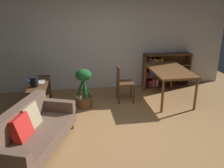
{
  "coord_description": "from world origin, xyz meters",
  "views": [
    {
      "loc": [
        -0.86,
        -3.66,
        2.39
      ],
      "look_at": [
        -0.12,
        0.85,
        0.74
      ],
      "focal_mm": 38.25,
      "sensor_mm": 36.0,
      "label": 1
    }
  ],
  "objects": [
    {
      "name": "ground_plane",
      "position": [
        0.0,
        0.0,
        0.0
      ],
      "size": [
        8.16,
        8.16,
        0.0
      ],
      "primitive_type": "plane",
      "color": "#9E7042"
    },
    {
      "name": "bookshelf",
      "position": [
        1.6,
        2.52,
        0.47
      ],
      "size": [
        1.33,
        0.31,
        0.95
      ],
      "color": "#56351E",
      "rests_on": "ground_plane"
    },
    {
      "name": "fabric_couch",
      "position": [
        -1.62,
        -0.11,
        0.37
      ],
      "size": [
        1.35,
        1.92,
        0.75
      ],
      "color": "olive",
      "rests_on": "ground_plane"
    },
    {
      "name": "back_wall_panel",
      "position": [
        0.0,
        2.7,
        1.35
      ],
      "size": [
        6.8,
        0.1,
        2.7
      ],
      "primitive_type": "cube",
      "color": "silver",
      "rests_on": "ground_plane"
    },
    {
      "name": "dining_table",
      "position": [
        1.39,
        1.56,
        0.71
      ],
      "size": [
        0.87,
        1.45,
        0.78
      ],
      "color": "brown",
      "rests_on": "ground_plane"
    },
    {
      "name": "media_console",
      "position": [
        -1.67,
        1.53,
        0.3
      ],
      "size": [
        0.4,
        1.18,
        0.6
      ],
      "color": "#56351E",
      "rests_on": "ground_plane"
    },
    {
      "name": "dining_chair_near",
      "position": [
        0.26,
        1.63,
        0.51
      ],
      "size": [
        0.42,
        0.41,
        0.9
      ],
      "color": "#56351E",
      "rests_on": "ground_plane"
    },
    {
      "name": "potted_floor_plant",
      "position": [
        -0.67,
        1.43,
        0.47
      ],
      "size": [
        0.36,
        0.5,
        0.91
      ],
      "color": "brown",
      "rests_on": "ground_plane"
    },
    {
      "name": "open_laptop",
      "position": [
        -1.72,
        1.61,
        0.63
      ],
      "size": [
        0.41,
        0.32,
        0.08
      ],
      "color": "silver",
      "rests_on": "media_console"
    },
    {
      "name": "desk_speaker",
      "position": [
        -1.72,
        1.35,
        0.71
      ],
      "size": [
        0.16,
        0.16,
        0.21
      ],
      "color": "black",
      "rests_on": "media_console"
    }
  ]
}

